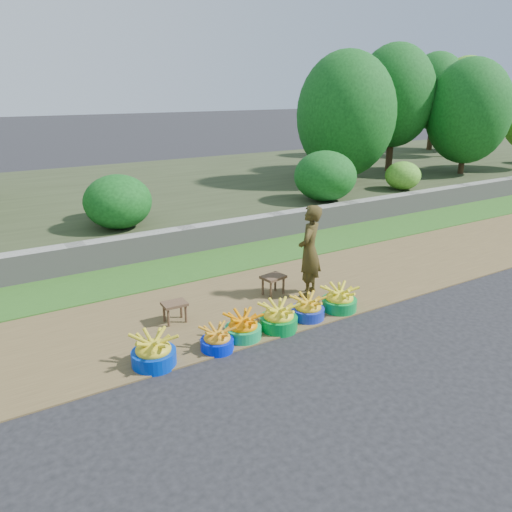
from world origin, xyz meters
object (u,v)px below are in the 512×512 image
basin_b (217,340)px  basin_d (279,318)px  basin_a (154,352)px  basin_f (339,300)px  basin_e (308,309)px  stool_left (175,306)px  vendor_woman (309,251)px  basin_c (243,328)px  stool_right (273,280)px

basin_b → basin_d: 1.02m
basin_a → basin_f: (3.01, 0.03, -0.01)m
basin_e → basin_f: basin_f is taller
stool_left → basin_b: bearing=-81.0°
basin_d → basin_e: bearing=5.3°
basin_a → basin_d: (1.86, -0.01, -0.00)m
basin_b → vendor_woman: bearing=21.2°
basin_b → stool_left: bearing=99.0°
basin_a → basin_b: (0.84, -0.07, -0.04)m
basin_b → stool_left: size_ratio=1.23×
basin_a → basin_b: 0.85m
basin_e → vendor_woman: bearing=52.6°
basin_f → stool_left: (-2.33, 0.93, 0.08)m
basin_b → basin_c: bearing=11.2°
basin_a → basin_e: basin_a is taller
basin_c → basin_d: 0.57m
basin_a → vendor_woman: vendor_woman is taller
basin_b → stool_right: size_ratio=1.07×
basin_f → vendor_woman: size_ratio=0.35×
stool_right → vendor_woman: size_ratio=0.27×
basin_c → stool_left: size_ratio=1.40×
basin_b → basin_e: size_ratio=0.90×
basin_c → vendor_woman: size_ratio=0.33×
basin_b → basin_e: basin_e is taller
basin_a → basin_d: bearing=-0.3°
basin_b → basin_e: 1.58m
basin_a → stool_left: 1.17m
basin_c → basin_d: bearing=-2.6°
basin_a → stool_right: (2.47, 1.05, 0.10)m
stool_left → basin_d: bearing=-39.2°
basin_b → basin_c: 0.45m
basin_d → stool_right: 1.23m
basin_e → basin_b: bearing=-175.8°
basin_a → basin_c: (1.29, 0.02, -0.02)m
stool_left → stool_right: (1.78, 0.10, 0.02)m
basin_a → stool_left: size_ratio=1.55×
basin_a → vendor_woman: size_ratio=0.37×
vendor_woman → basin_e: bearing=16.3°
basin_c → basin_f: 1.72m
stool_left → basin_c: bearing=-57.0°
basin_c → stool_right: basin_c is taller
basin_b → stool_right: bearing=34.7°
basin_f → vendor_woman: bearing=94.2°
basin_b → vendor_woman: size_ratio=0.29×
basin_b → basin_f: size_ratio=0.82×
basin_d → stool_right: size_ratio=1.31×
basin_c → basin_e: basin_c is taller
basin_f → stool_right: basin_f is taller
stool_right → basin_e: bearing=-92.6°
stool_left → vendor_woman: bearing=-5.1°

